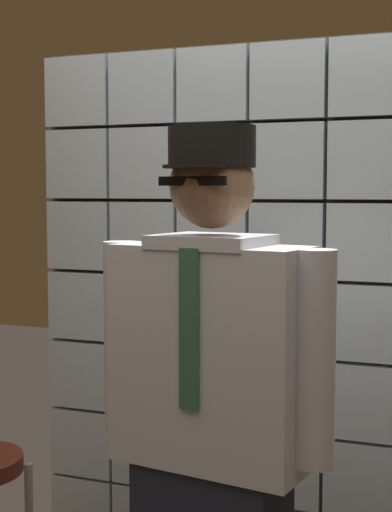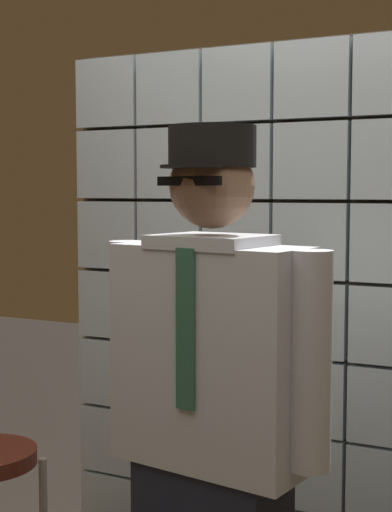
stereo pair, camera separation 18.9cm
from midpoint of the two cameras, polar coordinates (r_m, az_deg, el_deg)
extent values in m
cube|color=silver|center=(3.74, -4.69, -17.95)|extent=(0.30, 0.08, 0.30)
cube|color=silver|center=(3.63, -4.72, -13.39)|extent=(0.30, 0.08, 0.30)
cube|color=silver|center=(3.49, -0.18, -14.15)|extent=(0.30, 0.08, 0.30)
cube|color=silver|center=(3.36, 4.75, -14.88)|extent=(0.30, 0.08, 0.30)
cube|color=silver|center=(3.27, 10.05, -15.54)|extent=(0.30, 0.08, 0.30)
cube|color=silver|center=(3.20, 15.65, -16.10)|extent=(0.30, 0.08, 0.30)
cube|color=silver|center=(3.54, -4.76, -8.58)|extent=(0.30, 0.08, 0.30)
cube|color=silver|center=(3.40, -0.18, -9.16)|extent=(0.30, 0.08, 0.30)
cube|color=silver|center=(3.27, 4.79, -9.72)|extent=(0.30, 0.08, 0.30)
cube|color=silver|center=(3.17, 10.14, -10.24)|extent=(0.30, 0.08, 0.30)
cube|color=silver|center=(3.10, 15.78, -10.69)|extent=(0.30, 0.08, 0.30)
cube|color=silver|center=(3.48, -4.79, -3.56)|extent=(0.30, 0.08, 0.30)
cube|color=silver|center=(3.33, -0.18, -3.93)|extent=(0.30, 0.08, 0.30)
cube|color=silver|center=(3.21, 4.83, -4.30)|extent=(0.30, 0.08, 0.30)
cube|color=silver|center=(3.11, 10.22, -4.65)|extent=(0.30, 0.08, 0.30)
cube|color=silver|center=(3.04, 15.92, -4.99)|extent=(0.30, 0.08, 0.30)
cube|color=silver|center=(3.45, -4.83, 1.58)|extent=(0.30, 0.08, 0.30)
cube|color=silver|center=(3.30, -0.18, 1.45)|extent=(0.30, 0.08, 0.30)
cube|color=silver|center=(3.17, 4.87, 1.29)|extent=(0.30, 0.08, 0.30)
cube|color=silver|center=(3.07, 10.31, 1.11)|extent=(0.30, 0.08, 0.30)
cube|color=silver|center=(3.00, 16.06, 0.92)|extent=(0.30, 0.08, 0.30)
cube|color=silver|center=(3.45, -4.87, 6.78)|extent=(0.30, 0.08, 0.30)
cube|color=silver|center=(3.30, -0.18, 6.89)|extent=(0.30, 0.08, 0.30)
cube|color=silver|center=(3.17, 4.92, 6.95)|extent=(0.30, 0.08, 0.30)
cube|color=silver|center=(3.07, 10.40, 6.96)|extent=(0.30, 0.08, 0.30)
cube|color=silver|center=(3.47, -4.90, 11.95)|extent=(0.30, 0.08, 0.30)
cube|color=silver|center=(3.32, -0.19, 12.29)|extent=(0.30, 0.08, 0.30)
cube|color=silver|center=(3.20, 4.96, 12.57)|extent=(0.30, 0.08, 0.30)
cube|color=silver|center=(3.10, 10.49, 12.76)|extent=(0.30, 0.08, 0.30)
cube|color=#4C4438|center=(3.16, 10.49, -4.51)|extent=(2.22, 0.02, 2.22)
cube|color=silver|center=(2.10, 3.78, -7.42)|extent=(0.56, 0.31, 0.60)
cube|color=#33664C|center=(1.98, 1.95, -5.49)|extent=(0.06, 0.02, 0.42)
cube|color=silver|center=(2.06, 3.82, 1.07)|extent=(0.33, 0.28, 0.04)
sphere|color=#846047|center=(2.05, 3.85, 5.23)|extent=(0.23, 0.23, 0.23)
ellipsoid|color=black|center=(2.01, 3.07, 4.09)|extent=(0.16, 0.10, 0.10)
cube|color=black|center=(1.96, 2.23, 5.59)|extent=(0.20, 0.04, 0.02)
cylinder|color=black|center=(1.98, 2.54, 6.65)|extent=(0.20, 0.20, 0.01)
cylinder|color=black|center=(2.06, 3.86, 8.10)|extent=(0.23, 0.23, 0.11)
cylinder|color=silver|center=(1.96, 11.27, -7.68)|extent=(0.12, 0.12, 0.55)
cylinder|color=silver|center=(2.26, -2.68, -5.91)|extent=(0.12, 0.12, 0.55)
camera|label=1|loc=(0.09, -87.37, 0.22)|focal=53.92mm
camera|label=2|loc=(0.09, 92.63, -0.22)|focal=53.92mm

